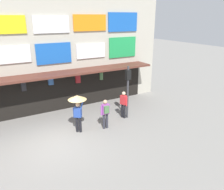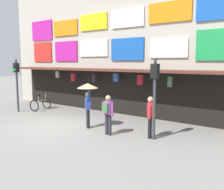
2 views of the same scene
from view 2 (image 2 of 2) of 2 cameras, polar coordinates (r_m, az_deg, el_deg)
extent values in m
plane|color=gray|center=(12.13, -11.94, -7.01)|extent=(80.00, 80.00, 0.00)
cube|color=#B2AD9E|center=(15.21, 0.90, 11.31)|extent=(18.00, 1.20, 8.00)
cube|color=#592D23|center=(14.14, -2.18, 5.90)|extent=(15.30, 1.40, 0.12)
cube|color=#B71E93|center=(19.13, -15.98, 14.19)|extent=(2.20, 0.08, 1.37)
cube|color=orange|center=(17.27, -10.80, 15.05)|extent=(2.23, 0.08, 1.00)
cube|color=yellow|center=(15.61, -4.38, 16.57)|extent=(2.10, 0.08, 0.96)
cube|color=white|center=(14.15, 3.57, 17.40)|extent=(2.10, 0.08, 0.98)
cube|color=orange|center=(13.01, 13.21, 18.33)|extent=(2.24, 0.08, 1.00)
cube|color=blue|center=(12.26, 24.43, 18.61)|extent=(2.29, 0.08, 1.25)
cube|color=red|center=(19.01, -15.81, 9.58)|extent=(1.94, 0.08, 1.40)
cube|color=#B71E93|center=(17.14, -10.66, 9.95)|extent=(2.09, 0.08, 1.32)
cube|color=white|center=(15.44, -4.32, 10.75)|extent=(2.21, 0.08, 1.00)
cube|color=blue|center=(13.96, 3.51, 10.56)|extent=(2.14, 0.08, 1.24)
cube|color=white|center=(12.80, 12.96, 10.57)|extent=(2.02, 0.08, 0.95)
cube|color=green|center=(12.03, 23.97, 10.67)|extent=(2.16, 0.08, 1.39)
cylinder|color=black|center=(17.07, -12.60, 5.63)|extent=(0.02, 0.02, 0.12)
cube|color=tan|center=(17.08, -12.57, 4.69)|extent=(0.23, 0.14, 0.44)
cylinder|color=black|center=(15.87, -8.98, 5.35)|extent=(0.02, 0.02, 0.24)
cube|color=maroon|center=(15.89, -8.95, 4.06)|extent=(0.31, 0.19, 0.48)
cylinder|color=black|center=(14.81, -4.15, 5.30)|extent=(0.02, 0.02, 0.22)
cube|color=#232328|center=(14.83, -4.14, 3.92)|extent=(0.26, 0.16, 0.49)
cylinder|color=black|center=(13.88, 0.97, 5.32)|extent=(0.02, 0.02, 0.15)
cube|color=#2D5693|center=(13.89, 0.97, 4.08)|extent=(0.30, 0.18, 0.46)
cylinder|color=black|center=(12.81, 6.61, 5.00)|extent=(0.02, 0.02, 0.18)
cube|color=maroon|center=(12.83, 6.59, 3.50)|extent=(0.29, 0.18, 0.50)
cylinder|color=black|center=(12.05, 13.40, 4.63)|extent=(0.02, 0.02, 0.20)
cube|color=#477042|center=(12.08, 13.35, 2.98)|extent=(0.20, 0.12, 0.50)
cube|color=black|center=(14.79, -0.52, 0.74)|extent=(15.30, 0.04, 2.50)
cylinder|color=#38383D|center=(16.02, -21.21, 2.01)|extent=(0.12, 0.12, 3.20)
cube|color=black|center=(15.96, -21.40, 5.94)|extent=(0.32, 0.29, 0.56)
sphere|color=black|center=(15.87, -21.77, 6.39)|extent=(0.15, 0.15, 0.15)
sphere|color=#19DB3D|center=(15.88, -21.72, 5.45)|extent=(0.15, 0.15, 0.15)
cylinder|color=#38383D|center=(9.65, 9.82, -1.03)|extent=(0.12, 0.12, 3.20)
cube|color=black|center=(9.55, 9.98, 5.51)|extent=(0.29, 0.25, 0.56)
sphere|color=red|center=(9.66, 10.37, 6.30)|extent=(0.15, 0.15, 0.15)
sphere|color=black|center=(9.67, 10.33, 4.76)|extent=(0.15, 0.15, 0.15)
torus|color=black|center=(16.64, -14.96, -1.84)|extent=(0.72, 0.17, 0.72)
torus|color=black|center=(15.86, -17.65, -2.40)|extent=(0.72, 0.17, 0.72)
cylinder|color=#A3998E|center=(16.20, -16.30, -1.25)|extent=(0.20, 0.99, 0.05)
cylinder|color=#A3998E|center=(16.06, -16.73, -0.73)|extent=(0.04, 0.04, 0.35)
cube|color=black|center=(16.04, -16.76, -0.05)|extent=(0.13, 0.21, 0.06)
cylinder|color=#A3998E|center=(16.51, -15.20, -0.44)|extent=(0.04, 0.04, 0.50)
cylinder|color=black|center=(16.48, -15.23, 0.42)|extent=(0.44, 0.10, 0.04)
cylinder|color=black|center=(11.57, -5.66, -5.35)|extent=(0.14, 0.14, 0.88)
cylinder|color=black|center=(11.39, -5.54, -5.55)|extent=(0.14, 0.14, 0.88)
cube|color=#28479E|center=(11.34, -5.65, -1.91)|extent=(0.42, 0.40, 0.56)
sphere|color=beige|center=(11.28, -5.68, 0.15)|extent=(0.22, 0.22, 0.22)
cylinder|color=#28479E|center=(11.56, -5.80, -1.97)|extent=(0.09, 0.09, 0.56)
cylinder|color=#28479E|center=(11.06, -5.52, -0.05)|extent=(0.23, 0.09, 0.48)
cylinder|color=#4C3823|center=(11.05, -5.53, 0.49)|extent=(0.02, 0.02, 0.55)
cone|color=#E0B770|center=(11.23, -5.71, 2.17)|extent=(0.96, 0.96, 0.22)
cylinder|color=black|center=(10.15, 8.84, -7.26)|extent=(0.14, 0.14, 0.88)
cylinder|color=black|center=(9.98, 8.75, -7.53)|extent=(0.14, 0.14, 0.88)
cube|color=red|center=(9.90, 8.88, -3.37)|extent=(0.34, 0.42, 0.56)
sphere|color=beige|center=(9.83, 8.93, -1.02)|extent=(0.22, 0.22, 0.22)
cylinder|color=red|center=(10.13, 8.99, -3.41)|extent=(0.09, 0.09, 0.56)
cylinder|color=red|center=(9.70, 8.76, -3.90)|extent=(0.09, 0.09, 0.56)
cylinder|color=#2D2D38|center=(10.40, -1.25, -6.81)|extent=(0.14, 0.14, 0.88)
cylinder|color=#2D2D38|center=(10.29, -0.50, -6.97)|extent=(0.14, 0.14, 0.88)
cube|color=#9E4CA8|center=(10.18, -0.88, -2.97)|extent=(0.38, 0.25, 0.56)
sphere|color=tan|center=(10.12, -0.89, -0.69)|extent=(0.22, 0.22, 0.22)
cylinder|color=#9E4CA8|center=(10.34, -1.80, -3.09)|extent=(0.09, 0.09, 0.56)
cylinder|color=#9E4CA8|center=(10.05, 0.06, -3.40)|extent=(0.09, 0.09, 0.56)
cube|color=#477042|center=(10.06, -1.49, -2.98)|extent=(0.29, 0.18, 0.40)
camera|label=1|loc=(11.64, -64.60, 17.39)|focal=35.48mm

